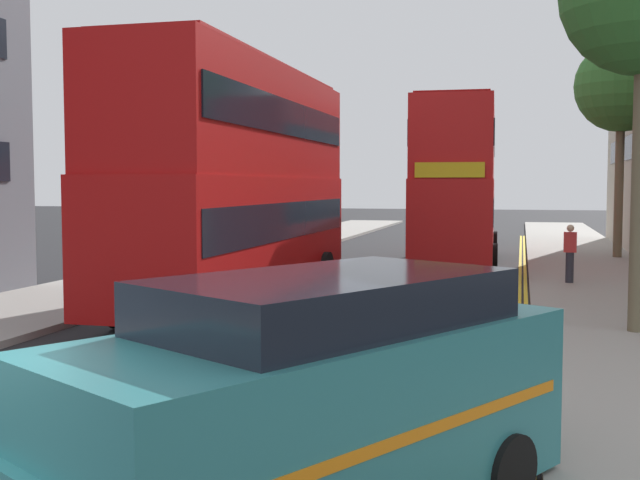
{
  "coord_description": "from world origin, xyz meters",
  "views": [
    {
      "loc": [
        4.27,
        -3.75,
        2.86
      ],
      "look_at": [
        0.5,
        11.0,
        1.8
      ],
      "focal_mm": 44.47,
      "sensor_mm": 36.0,
      "label": 1
    }
  ],
  "objects_px": {
    "taxi_minivan": "(310,405)",
    "pedestrian_far": "(570,252)",
    "keep_left_bollard": "(63,419)",
    "double_decker_bus_away": "(238,178)",
    "double_decker_bus_oncoming": "(458,180)"
  },
  "relations": [
    {
      "from": "taxi_minivan",
      "to": "double_decker_bus_away",
      "type": "bearing_deg",
      "value": 112.85
    },
    {
      "from": "taxi_minivan",
      "to": "pedestrian_far",
      "type": "xyz_separation_m",
      "value": [
        2.97,
        16.83,
        -0.08
      ]
    },
    {
      "from": "keep_left_bollard",
      "to": "double_decker_bus_oncoming",
      "type": "height_order",
      "value": "double_decker_bus_oncoming"
    },
    {
      "from": "taxi_minivan",
      "to": "pedestrian_far",
      "type": "relative_size",
      "value": 3.15
    },
    {
      "from": "double_decker_bus_away",
      "to": "pedestrian_far",
      "type": "bearing_deg",
      "value": 35.08
    },
    {
      "from": "double_decker_bus_away",
      "to": "pedestrian_far",
      "type": "height_order",
      "value": "double_decker_bus_away"
    },
    {
      "from": "double_decker_bus_oncoming",
      "to": "taxi_minivan",
      "type": "xyz_separation_m",
      "value": [
        0.56,
        -22.35,
        -1.96
      ]
    },
    {
      "from": "pedestrian_far",
      "to": "double_decker_bus_oncoming",
      "type": "bearing_deg",
      "value": 122.6
    },
    {
      "from": "keep_left_bollard",
      "to": "pedestrian_far",
      "type": "bearing_deg",
      "value": 71.11
    },
    {
      "from": "double_decker_bus_oncoming",
      "to": "double_decker_bus_away",
      "type": "bearing_deg",
      "value": -111.08
    },
    {
      "from": "double_decker_bus_away",
      "to": "double_decker_bus_oncoming",
      "type": "relative_size",
      "value": 0.99
    },
    {
      "from": "pedestrian_far",
      "to": "double_decker_bus_away",
      "type": "bearing_deg",
      "value": -144.92
    },
    {
      "from": "double_decker_bus_oncoming",
      "to": "taxi_minivan",
      "type": "distance_m",
      "value": 22.45
    },
    {
      "from": "double_decker_bus_away",
      "to": "taxi_minivan",
      "type": "bearing_deg",
      "value": -67.15
    },
    {
      "from": "keep_left_bollard",
      "to": "pedestrian_far",
      "type": "xyz_separation_m",
      "value": [
        5.58,
        16.31,
        0.38
      ]
    }
  ]
}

